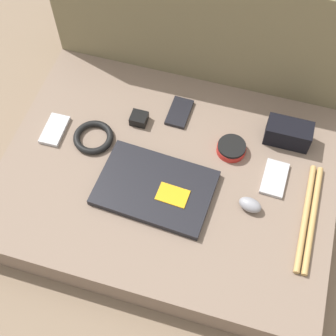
{
  "coord_description": "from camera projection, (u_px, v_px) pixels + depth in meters",
  "views": [
    {
      "loc": [
        0.2,
        -0.68,
        1.35
      ],
      "look_at": [
        0.0,
        0.0,
        0.15
      ],
      "focal_mm": 50.0,
      "sensor_mm": 36.0,
      "label": 1
    }
  ],
  "objects": [
    {
      "name": "couch_seat",
      "position": [
        168.0,
        181.0,
        1.47
      ],
      "size": [
        1.01,
        0.76,
        0.13
      ],
      "color": "#7A6656",
      "rests_on": "ground_plane"
    },
    {
      "name": "laptop",
      "position": [
        155.0,
        188.0,
        1.37
      ],
      "size": [
        0.35,
        0.25,
        0.03
      ],
      "rotation": [
        0.0,
        0.0,
        -0.06
      ],
      "color": "black",
      "rests_on": "couch_seat"
    },
    {
      "name": "couch_backrest",
      "position": [
        209.0,
        28.0,
        1.53
      ],
      "size": [
        1.01,
        0.2,
        0.53
      ],
      "color": "#756B4C",
      "rests_on": "ground_plane"
    },
    {
      "name": "charger_brick",
      "position": [
        139.0,
        119.0,
        1.5
      ],
      "size": [
        0.05,
        0.05,
        0.03
      ],
      "color": "black",
      "rests_on": "couch_seat"
    },
    {
      "name": "ground_plane",
      "position": [
        168.0,
        191.0,
        1.52
      ],
      "size": [
        8.0,
        8.0,
        0.0
      ],
      "primitive_type": "plane",
      "color": "#7A6651"
    },
    {
      "name": "camera_pouch",
      "position": [
        288.0,
        133.0,
        1.44
      ],
      "size": [
        0.14,
        0.07,
        0.07
      ],
      "color": "black",
      "rests_on": "couch_seat"
    },
    {
      "name": "drumstick_pair",
      "position": [
        309.0,
        218.0,
        1.33
      ],
      "size": [
        0.04,
        0.34,
        0.02
      ],
      "rotation": [
        0.0,
        0.0,
        -0.01
      ],
      "color": "tan",
      "rests_on": "couch_seat"
    },
    {
      "name": "phone_silver",
      "position": [
        274.0,
        178.0,
        1.4
      ],
      "size": [
        0.07,
        0.12,
        0.01
      ],
      "rotation": [
        0.0,
        0.0,
        -0.03
      ],
      "color": "#B7B7BC",
      "rests_on": "couch_seat"
    },
    {
      "name": "phone_small",
      "position": [
        179.0,
        112.0,
        1.52
      ],
      "size": [
        0.07,
        0.12,
        0.01
      ],
      "rotation": [
        0.0,
        0.0,
        -0.03
      ],
      "color": "black",
      "rests_on": "couch_seat"
    },
    {
      "name": "speaker_puck",
      "position": [
        231.0,
        148.0,
        1.44
      ],
      "size": [
        0.09,
        0.09,
        0.03
      ],
      "color": "red",
      "rests_on": "couch_seat"
    },
    {
      "name": "cable_coil",
      "position": [
        93.0,
        137.0,
        1.47
      ],
      "size": [
        0.13,
        0.13,
        0.02
      ],
      "color": "black",
      "rests_on": "couch_seat"
    },
    {
      "name": "phone_black",
      "position": [
        55.0,
        130.0,
        1.49
      ],
      "size": [
        0.07,
        0.12,
        0.01
      ],
      "rotation": [
        0.0,
        0.0,
        0.02
      ],
      "color": "#B7B7BC",
      "rests_on": "couch_seat"
    },
    {
      "name": "computer_mouse",
      "position": [
        250.0,
        205.0,
        1.34
      ],
      "size": [
        0.07,
        0.05,
        0.04
      ],
      "rotation": [
        0.0,
        0.0,
        -0.21
      ],
      "color": "gray",
      "rests_on": "couch_seat"
    }
  ]
}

